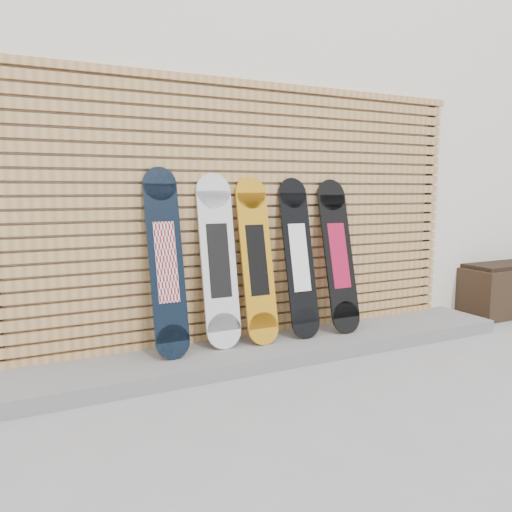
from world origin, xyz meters
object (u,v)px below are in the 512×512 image
object	(u,v)px
snowboard_1	(219,261)
snowboard_2	(257,260)
snowboard_0	(166,262)
planter_box	(510,288)
snowboard_4	(338,256)
snowboard_3	(299,258)

from	to	relation	value
snowboard_1	snowboard_2	distance (m)	0.34
snowboard_0	planter_box	bearing A→B (deg)	0.52
snowboard_1	snowboard_4	xyz separation A→B (m)	(1.15, -0.04, -0.02)
snowboard_2	snowboard_1	bearing A→B (deg)	176.00
snowboard_4	snowboard_0	bearing A→B (deg)	179.63
snowboard_2	snowboard_4	bearing A→B (deg)	-1.27
snowboard_0	snowboard_3	bearing A→B (deg)	0.23
snowboard_1	snowboard_2	xyz separation A→B (m)	(0.33, -0.02, -0.01)
planter_box	snowboard_0	xyz separation A→B (m)	(-4.00, -0.04, 0.56)
snowboard_0	snowboard_2	distance (m)	0.78
snowboard_0	snowboard_1	size ratio (longest dim) A/B	1.03
snowboard_0	snowboard_2	world-z (taller)	snowboard_0
snowboard_0	snowboard_3	world-z (taller)	snowboard_0
snowboard_1	snowboard_4	bearing A→B (deg)	-2.07
snowboard_0	snowboard_1	xyz separation A→B (m)	(0.44, 0.03, -0.02)
snowboard_2	snowboard_4	size ratio (longest dim) A/B	1.01
snowboard_1	snowboard_0	bearing A→B (deg)	-175.99
snowboard_3	snowboard_4	distance (m)	0.41
snowboard_1	snowboard_4	world-z (taller)	snowboard_1
snowboard_1	snowboard_3	xyz separation A→B (m)	(0.74, -0.03, -0.02)
snowboard_1	planter_box	bearing A→B (deg)	0.08
planter_box	snowboard_3	xyz separation A→B (m)	(-2.81, -0.03, 0.52)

